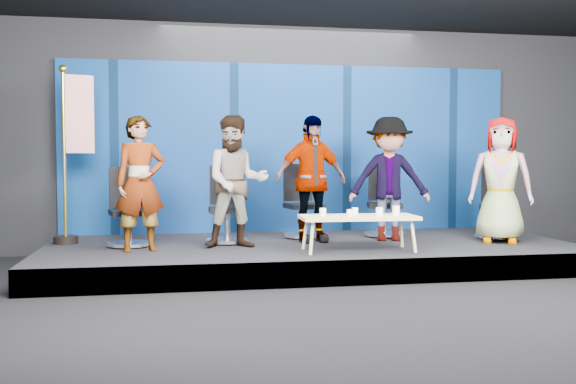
{
  "coord_description": "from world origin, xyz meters",
  "views": [
    {
      "loc": [
        -1.83,
        -5.92,
        1.44
      ],
      "look_at": [
        -0.33,
        2.4,
        1.0
      ],
      "focal_mm": 40.0,
      "sensor_mm": 36.0,
      "label": 1
    }
  ],
  "objects_px": {
    "panelist_b": "(236,182)",
    "mug_d": "(379,212)",
    "mug_a": "(323,212)",
    "panelist_e": "(501,180)",
    "mug_c": "(355,211)",
    "chair_b": "(227,217)",
    "mug_e": "(396,210)",
    "chair_d": "(384,212)",
    "flag_stand": "(74,149)",
    "chair_e": "(496,214)",
    "mug_b": "(350,213)",
    "chair_c": "(303,213)",
    "coffee_table": "(358,218)",
    "panelist_c": "(311,179)",
    "chair_a": "(128,220)",
    "panelist_a": "(140,183)",
    "panelist_d": "(389,179)"
  },
  "relations": [
    {
      "from": "panelist_b",
      "to": "mug_d",
      "type": "bearing_deg",
      "value": -20.19
    },
    {
      "from": "panelist_b",
      "to": "mug_a",
      "type": "relative_size",
      "value": 17.79
    },
    {
      "from": "panelist_e",
      "to": "mug_c",
      "type": "relative_size",
      "value": 18.71
    },
    {
      "from": "chair_b",
      "to": "mug_e",
      "type": "relative_size",
      "value": 9.57
    },
    {
      "from": "panelist_b",
      "to": "chair_d",
      "type": "bearing_deg",
      "value": 21.13
    },
    {
      "from": "mug_a",
      "to": "mug_c",
      "type": "distance_m",
      "value": 0.43
    },
    {
      "from": "mug_c",
      "to": "flag_stand",
      "type": "bearing_deg",
      "value": 159.94
    },
    {
      "from": "chair_e",
      "to": "flag_stand",
      "type": "xyz_separation_m",
      "value": [
        -5.87,
        0.5,
        0.92
      ]
    },
    {
      "from": "chair_b",
      "to": "mug_b",
      "type": "bearing_deg",
      "value": -38.69
    },
    {
      "from": "chair_c",
      "to": "coffee_table",
      "type": "height_order",
      "value": "chair_c"
    },
    {
      "from": "mug_c",
      "to": "coffee_table",
      "type": "bearing_deg",
      "value": -81.25
    },
    {
      "from": "mug_c",
      "to": "panelist_e",
      "type": "bearing_deg",
      "value": 8.75
    },
    {
      "from": "chair_c",
      "to": "mug_c",
      "type": "relative_size",
      "value": 11.72
    },
    {
      "from": "panelist_c",
      "to": "mug_d",
      "type": "relative_size",
      "value": 16.53
    },
    {
      "from": "chair_a",
      "to": "coffee_table",
      "type": "bearing_deg",
      "value": -31.23
    },
    {
      "from": "chair_d",
      "to": "mug_c",
      "type": "height_order",
      "value": "chair_d"
    },
    {
      "from": "panelist_b",
      "to": "panelist_c",
      "type": "bearing_deg",
      "value": 21.01
    },
    {
      "from": "chair_a",
      "to": "chair_b",
      "type": "distance_m",
      "value": 1.29
    },
    {
      "from": "panelist_e",
      "to": "flag_stand",
      "type": "relative_size",
      "value": 0.71
    },
    {
      "from": "panelist_a",
      "to": "panelist_b",
      "type": "bearing_deg",
      "value": -8.23
    },
    {
      "from": "mug_e",
      "to": "panelist_d",
      "type": "bearing_deg",
      "value": 76.58
    },
    {
      "from": "panelist_c",
      "to": "panelist_d",
      "type": "bearing_deg",
      "value": -12.18
    },
    {
      "from": "chair_a",
      "to": "coffee_table",
      "type": "xyz_separation_m",
      "value": [
        2.82,
        -0.95,
        0.06
      ]
    },
    {
      "from": "panelist_c",
      "to": "chair_e",
      "type": "relative_size",
      "value": 1.64
    },
    {
      "from": "chair_b",
      "to": "chair_c",
      "type": "distance_m",
      "value": 1.2
    },
    {
      "from": "mug_a",
      "to": "mug_d",
      "type": "bearing_deg",
      "value": -9.63
    },
    {
      "from": "chair_b",
      "to": "panelist_e",
      "type": "relative_size",
      "value": 0.61
    },
    {
      "from": "panelist_a",
      "to": "chair_d",
      "type": "relative_size",
      "value": 1.57
    },
    {
      "from": "panelist_b",
      "to": "coffee_table",
      "type": "distance_m",
      "value": 1.62
    },
    {
      "from": "panelist_a",
      "to": "chair_d",
      "type": "bearing_deg",
      "value": 2.39
    },
    {
      "from": "chair_c",
      "to": "coffee_table",
      "type": "xyz_separation_m",
      "value": [
        0.4,
        -1.46,
        0.05
      ]
    },
    {
      "from": "mug_b",
      "to": "mug_e",
      "type": "relative_size",
      "value": 0.78
    },
    {
      "from": "panelist_c",
      "to": "mug_c",
      "type": "bearing_deg",
      "value": -75.9
    },
    {
      "from": "panelist_e",
      "to": "mug_c",
      "type": "height_order",
      "value": "panelist_e"
    },
    {
      "from": "mug_e",
      "to": "mug_a",
      "type": "bearing_deg",
      "value": -178.12
    },
    {
      "from": "chair_c",
      "to": "mug_c",
      "type": "height_order",
      "value": "chair_c"
    },
    {
      "from": "chair_c",
      "to": "mug_d",
      "type": "xyz_separation_m",
      "value": [
        0.65,
        -1.54,
        0.14
      ]
    },
    {
      "from": "mug_a",
      "to": "chair_e",
      "type": "bearing_deg",
      "value": 17.28
    },
    {
      "from": "panelist_a",
      "to": "chair_b",
      "type": "height_order",
      "value": "panelist_a"
    },
    {
      "from": "coffee_table",
      "to": "panelist_c",
      "type": "bearing_deg",
      "value": 112.4
    },
    {
      "from": "mug_a",
      "to": "mug_b",
      "type": "distance_m",
      "value": 0.33
    },
    {
      "from": "flag_stand",
      "to": "panelist_a",
      "type": "bearing_deg",
      "value": -64.19
    },
    {
      "from": "chair_e",
      "to": "panelist_d",
      "type": "bearing_deg",
      "value": -152.84
    },
    {
      "from": "chair_e",
      "to": "panelist_e",
      "type": "height_order",
      "value": "panelist_e"
    },
    {
      "from": "chair_d",
      "to": "chair_c",
      "type": "bearing_deg",
      "value": -169.81
    },
    {
      "from": "flag_stand",
      "to": "panelist_d",
      "type": "bearing_deg",
      "value": -25.48
    },
    {
      "from": "panelist_c",
      "to": "panelist_e",
      "type": "xyz_separation_m",
      "value": [
        2.52,
        -0.53,
        -0.01
      ]
    },
    {
      "from": "panelist_d",
      "to": "chair_e",
      "type": "relative_size",
      "value": 1.63
    },
    {
      "from": "chair_c",
      "to": "chair_e",
      "type": "xyz_separation_m",
      "value": [
        2.72,
        -0.57,
        -0.01
      ]
    },
    {
      "from": "chair_d",
      "to": "mug_e",
      "type": "xyz_separation_m",
      "value": [
        -0.3,
        -1.34,
        0.15
      ]
    }
  ]
}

